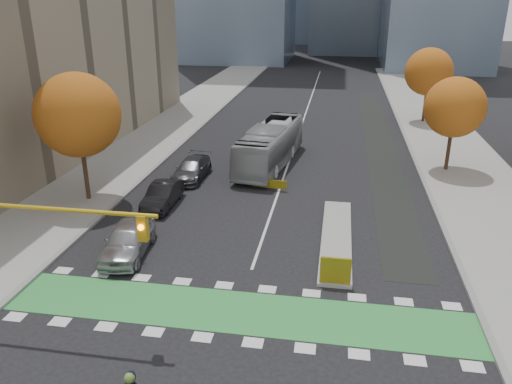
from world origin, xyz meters
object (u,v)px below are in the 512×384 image
(hazard_board, at_px, (335,271))
(tree_west, at_px, (78,115))
(bus, at_px, (270,145))
(parked_car_c, at_px, (192,169))
(parked_car_b, at_px, (163,195))
(parked_car_a, at_px, (128,239))
(tree_east_near, at_px, (455,107))
(traffic_signal_west, at_px, (20,232))
(tree_east_far, at_px, (429,72))

(hazard_board, xyz_separation_m, tree_west, (-16.00, 7.80, 4.82))
(bus, relative_size, parked_car_c, 2.32)
(tree_west, bearing_deg, parked_car_b, -1.12)
(tree_west, distance_m, parked_car_a, 9.75)
(tree_east_near, bearing_deg, parked_car_a, -138.31)
(bus, xyz_separation_m, parked_car_a, (-5.11, -15.79, -0.77))
(traffic_signal_west, distance_m, bus, 22.91)
(parked_car_a, bearing_deg, tree_west, 124.37)
(tree_west, height_order, parked_car_c, tree_west)
(parked_car_c, bearing_deg, hazard_board, -50.03)
(traffic_signal_west, relative_size, bus, 0.74)
(tree_east_far, height_order, traffic_signal_west, tree_east_far)
(hazard_board, xyz_separation_m, parked_car_b, (-10.91, 7.70, -0.07))
(tree_east_near, bearing_deg, tree_east_far, 88.21)
(bus, height_order, parked_car_a, bus)
(hazard_board, relative_size, tree_west, 0.17)
(parked_car_c, bearing_deg, traffic_signal_west, -93.58)
(traffic_signal_west, bearing_deg, bus, 73.32)
(bus, relative_size, parked_car_a, 2.36)
(tree_east_far, relative_size, bus, 0.66)
(tree_east_near, height_order, parked_car_a, tree_east_near)
(tree_west, bearing_deg, parked_car_a, -49.67)
(tree_west, bearing_deg, parked_car_c, 43.65)
(tree_west, xyz_separation_m, bus, (10.61, 9.31, -4.01))
(tree_west, xyz_separation_m, parked_car_a, (5.50, -6.48, -4.78))
(hazard_board, bearing_deg, tree_west, 154.01)
(tree_east_near, relative_size, parked_car_c, 1.43)
(traffic_signal_west, xyz_separation_m, bus, (6.54, 21.82, -2.43))
(hazard_board, bearing_deg, parked_car_b, 144.79)
(parked_car_b, bearing_deg, tree_east_far, 53.31)
(traffic_signal_west, bearing_deg, hazard_board, 21.55)
(parked_car_c, bearing_deg, tree_west, -135.54)
(tree_east_far, bearing_deg, parked_car_b, -126.64)
(parked_car_b, height_order, parked_car_c, parked_car_b)
(tree_west, xyz_separation_m, traffic_signal_west, (4.07, -12.51, -1.58))
(parked_car_c, bearing_deg, parked_car_b, -92.86)
(parked_car_b, bearing_deg, traffic_signal_west, -94.74)
(tree_east_near, relative_size, parked_car_b, 1.60)
(hazard_board, xyz_separation_m, bus, (-5.39, 17.11, 0.81))
(tree_east_far, distance_m, traffic_signal_west, 43.61)
(traffic_signal_west, distance_m, parked_car_c, 18.05)
(bus, bearing_deg, parked_car_b, -112.97)
(tree_west, distance_m, tree_east_near, 26.01)
(hazard_board, xyz_separation_m, parked_car_a, (-10.50, 1.32, 0.03))
(parked_car_a, bearing_deg, bus, 66.11)
(tree_west, bearing_deg, traffic_signal_west, -71.98)
(parked_car_b, bearing_deg, bus, 59.55)
(tree_east_far, height_order, parked_car_b, tree_east_far)
(bus, bearing_deg, parked_car_a, -100.50)
(hazard_board, bearing_deg, tree_east_far, 75.88)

